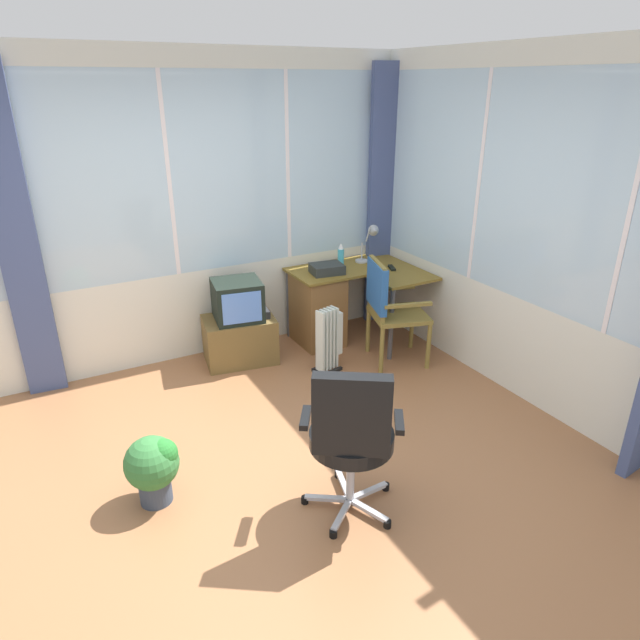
{
  "coord_description": "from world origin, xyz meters",
  "views": [
    {
      "loc": [
        -1.17,
        -2.78,
        2.42
      ],
      "look_at": [
        0.68,
        0.59,
        0.76
      ],
      "focal_mm": 31.2,
      "sensor_mm": 36.0,
      "label": 1
    }
  ],
  "objects_px": {
    "office_chair": "(351,433)",
    "tv_on_stand": "(239,326)",
    "wooden_armchair": "(386,300)",
    "tv_remote": "(392,268)",
    "paper_tray": "(327,269)",
    "space_heater": "(329,339)",
    "spray_bottle": "(341,254)",
    "desk_lamp": "(371,238)",
    "desk": "(323,304)",
    "potted_plant": "(154,465)"
  },
  "relations": [
    {
      "from": "tv_remote",
      "to": "space_heater",
      "type": "bearing_deg",
      "value": -138.78
    },
    {
      "from": "desk_lamp",
      "to": "wooden_armchair",
      "type": "bearing_deg",
      "value": -112.7
    },
    {
      "from": "paper_tray",
      "to": "desk",
      "type": "bearing_deg",
      "value": 103.47
    },
    {
      "from": "wooden_armchair",
      "to": "tv_remote",
      "type": "bearing_deg",
      "value": 49.67
    },
    {
      "from": "paper_tray",
      "to": "tv_on_stand",
      "type": "bearing_deg",
      "value": 176.91
    },
    {
      "from": "tv_on_stand",
      "to": "desk",
      "type": "bearing_deg",
      "value": 0.28
    },
    {
      "from": "paper_tray",
      "to": "space_heater",
      "type": "relative_size",
      "value": 0.5
    },
    {
      "from": "paper_tray",
      "to": "wooden_armchair",
      "type": "bearing_deg",
      "value": -65.74
    },
    {
      "from": "paper_tray",
      "to": "wooden_armchair",
      "type": "height_order",
      "value": "wooden_armchair"
    },
    {
      "from": "paper_tray",
      "to": "office_chair",
      "type": "relative_size",
      "value": 0.3
    },
    {
      "from": "desk_lamp",
      "to": "space_heater",
      "type": "distance_m",
      "value": 1.23
    },
    {
      "from": "tv_on_stand",
      "to": "office_chair",
      "type": "bearing_deg",
      "value": -94.38
    },
    {
      "from": "office_chair",
      "to": "tv_on_stand",
      "type": "relative_size",
      "value": 1.29
    },
    {
      "from": "tv_on_stand",
      "to": "tv_remote",
      "type": "bearing_deg",
      "value": -8.79
    },
    {
      "from": "tv_remote",
      "to": "spray_bottle",
      "type": "relative_size",
      "value": 0.69
    },
    {
      "from": "desk",
      "to": "office_chair",
      "type": "bearing_deg",
      "value": -115.27
    },
    {
      "from": "tv_remote",
      "to": "space_heater",
      "type": "distance_m",
      "value": 1.04
    },
    {
      "from": "spray_bottle",
      "to": "wooden_armchair",
      "type": "height_order",
      "value": "wooden_armchair"
    },
    {
      "from": "desk_lamp",
      "to": "office_chair",
      "type": "distance_m",
      "value": 2.83
    },
    {
      "from": "wooden_armchair",
      "to": "potted_plant",
      "type": "height_order",
      "value": "wooden_armchair"
    },
    {
      "from": "desk",
      "to": "potted_plant",
      "type": "distance_m",
      "value": 2.56
    },
    {
      "from": "paper_tray",
      "to": "space_heater",
      "type": "xyz_separation_m",
      "value": [
        -0.26,
        -0.52,
        -0.47
      ]
    },
    {
      "from": "desk_lamp",
      "to": "space_heater",
      "type": "bearing_deg",
      "value": -143.27
    },
    {
      "from": "tv_remote",
      "to": "tv_on_stand",
      "type": "relative_size",
      "value": 0.19
    },
    {
      "from": "office_chair",
      "to": "tv_on_stand",
      "type": "xyz_separation_m",
      "value": [
        0.17,
        2.22,
        -0.24
      ]
    },
    {
      "from": "paper_tray",
      "to": "tv_on_stand",
      "type": "distance_m",
      "value": 0.99
    },
    {
      "from": "desk",
      "to": "paper_tray",
      "type": "bearing_deg",
      "value": -76.53
    },
    {
      "from": "tv_remote",
      "to": "office_chair",
      "type": "relative_size",
      "value": 0.15
    },
    {
      "from": "wooden_armchair",
      "to": "tv_on_stand",
      "type": "distance_m",
      "value": 1.36
    },
    {
      "from": "tv_remote",
      "to": "paper_tray",
      "type": "relative_size",
      "value": 0.5
    },
    {
      "from": "spray_bottle",
      "to": "paper_tray",
      "type": "distance_m",
      "value": 0.32
    },
    {
      "from": "space_heater",
      "to": "office_chair",
      "type": "bearing_deg",
      "value": -115.8
    },
    {
      "from": "desk",
      "to": "potted_plant",
      "type": "bearing_deg",
      "value": -142.79
    },
    {
      "from": "desk",
      "to": "spray_bottle",
      "type": "bearing_deg",
      "value": 25.02
    },
    {
      "from": "tv_remote",
      "to": "paper_tray",
      "type": "xyz_separation_m",
      "value": [
        -0.62,
        0.19,
        0.03
      ]
    },
    {
      "from": "wooden_armchair",
      "to": "space_heater",
      "type": "distance_m",
      "value": 0.62
    },
    {
      "from": "desk",
      "to": "wooden_armchair",
      "type": "bearing_deg",
      "value": -66.55
    },
    {
      "from": "wooden_armchair",
      "to": "space_heater",
      "type": "height_order",
      "value": "wooden_armchair"
    },
    {
      "from": "paper_tray",
      "to": "spray_bottle",
      "type": "bearing_deg",
      "value": 34.66
    },
    {
      "from": "spray_bottle",
      "to": "paper_tray",
      "type": "bearing_deg",
      "value": -145.34
    },
    {
      "from": "desk_lamp",
      "to": "tv_on_stand",
      "type": "distance_m",
      "value": 1.59
    },
    {
      "from": "desk",
      "to": "space_heater",
      "type": "distance_m",
      "value": 0.63
    },
    {
      "from": "desk",
      "to": "desk_lamp",
      "type": "bearing_deg",
      "value": 4.62
    },
    {
      "from": "desk_lamp",
      "to": "wooden_armchair",
      "type": "relative_size",
      "value": 0.4
    },
    {
      "from": "office_chair",
      "to": "tv_on_stand",
      "type": "bearing_deg",
      "value": 85.62
    },
    {
      "from": "desk",
      "to": "tv_remote",
      "type": "bearing_deg",
      "value": -20.58
    },
    {
      "from": "desk",
      "to": "spray_bottle",
      "type": "xyz_separation_m",
      "value": [
        0.27,
        0.13,
        0.44
      ]
    },
    {
      "from": "desk_lamp",
      "to": "potted_plant",
      "type": "bearing_deg",
      "value": -148.63
    },
    {
      "from": "desk",
      "to": "desk_lamp",
      "type": "xyz_separation_m",
      "value": [
        0.58,
        0.05,
        0.59
      ]
    },
    {
      "from": "desk_lamp",
      "to": "potted_plant",
      "type": "height_order",
      "value": "desk_lamp"
    }
  ]
}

